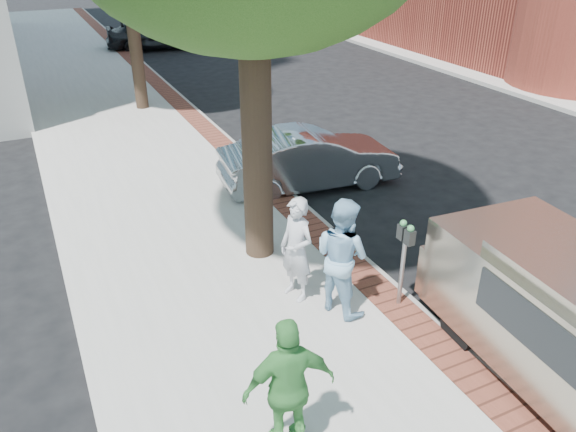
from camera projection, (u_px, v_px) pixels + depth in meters
ground at (339, 305)px, 9.23m from camera, size 120.00×120.00×0.00m
sidewalk at (140, 154)px, 15.00m from camera, size 5.00×60.00×0.15m
brick_strip at (217, 139)px, 15.81m from camera, size 0.60×60.00×0.01m
curb at (229, 140)px, 15.98m from camera, size 0.10×60.00×0.15m
sidewalk_far at (565, 87)px, 21.13m from camera, size 5.00×60.00×0.15m
signal_near at (119, 3)px, 26.08m from camera, size 0.70×0.15×3.80m
parking_meter at (405, 247)px, 8.53m from camera, size 0.12×0.32×1.47m
person_gray at (297, 250)px, 8.80m from camera, size 0.59×0.74×1.76m
person_officer at (342, 256)px, 8.50m from camera, size 0.98×1.11×1.90m
person_green at (289, 387)px, 6.16m from camera, size 1.11×0.59×1.81m
sedan_silver at (310, 159)px, 13.07m from camera, size 4.29×1.84×1.37m
bg_car at (156, 32)px, 27.34m from camera, size 4.94×2.48×1.62m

